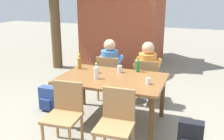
{
  "coord_description": "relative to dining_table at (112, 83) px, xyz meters",
  "views": [
    {
      "loc": [
        1.3,
        -3.53,
        2.01
      ],
      "look_at": [
        0.0,
        0.0,
        0.87
      ],
      "focal_mm": 41.37,
      "sensor_mm": 36.0,
      "label": 1
    }
  ],
  "objects": [
    {
      "name": "chair_near_left",
      "position": [
        -0.37,
        -0.82,
        -0.18
      ],
      "size": [
        0.47,
        0.47,
        0.87
      ],
      "color": "#A37547",
      "rests_on": "ground_plane"
    },
    {
      "name": "brick_kiosk",
      "position": [
        -1.04,
        3.8,
        0.81
      ],
      "size": [
        2.47,
        1.96,
        2.82
      ],
      "color": "#9E472D",
      "rests_on": "ground_plane"
    },
    {
      "name": "dining_table",
      "position": [
        0.0,
        0.0,
        0.0
      ],
      "size": [
        1.61,
        1.04,
        0.75
      ],
      "color": "brown",
      "rests_on": "ground_plane"
    },
    {
      "name": "backpack_by_far_side",
      "position": [
        -1.21,
        0.03,
        -0.46
      ],
      "size": [
        0.31,
        0.23,
        0.42
      ],
      "color": "#2D4784",
      "rests_on": "ground_plane"
    },
    {
      "name": "ground_plane",
      "position": [
        0.0,
        0.0,
        -0.66
      ],
      "size": [
        24.0,
        24.0,
        0.0
      ],
      "primitive_type": "plane",
      "color": "gray"
    },
    {
      "name": "cup_glass",
      "position": [
        0.02,
        0.29,
        0.14
      ],
      "size": [
        0.08,
        0.08,
        0.12
      ],
      "primitive_type": "cylinder",
      "color": "silver",
      "rests_on": "dining_table"
    },
    {
      "name": "person_in_plaid_shirt",
      "position": [
        0.36,
        0.93,
        -0.01
      ],
      "size": [
        0.47,
        0.61,
        1.18
      ],
      "color": "orange",
      "rests_on": "ground_plane"
    },
    {
      "name": "person_in_white_shirt",
      "position": [
        -0.36,
        0.93,
        -0.01
      ],
      "size": [
        0.47,
        0.61,
        1.18
      ],
      "color": "#3D70B2",
      "rests_on": "ground_plane"
    },
    {
      "name": "bottle_green",
      "position": [
        0.29,
        0.43,
        0.19
      ],
      "size": [
        0.06,
        0.06,
        0.25
      ],
      "color": "#287A38",
      "rests_on": "dining_table"
    },
    {
      "name": "backpack_by_near_side",
      "position": [
        1.24,
        -0.5,
        -0.44
      ],
      "size": [
        0.31,
        0.21,
        0.47
      ],
      "color": "black",
      "rests_on": "ground_plane"
    },
    {
      "name": "bottle_clear",
      "position": [
        -0.21,
        -0.13,
        0.19
      ],
      "size": [
        0.06,
        0.06,
        0.24
      ],
      "color": "white",
      "rests_on": "dining_table"
    },
    {
      "name": "cup_steel",
      "position": [
        -0.31,
        0.13,
        0.14
      ],
      "size": [
        0.07,
        0.07,
        0.11
      ],
      "primitive_type": "cylinder",
      "color": "#B2B7BC",
      "rests_on": "dining_table"
    },
    {
      "name": "cup_white",
      "position": [
        0.59,
        -0.1,
        0.13
      ],
      "size": [
        0.06,
        0.06,
        0.09
      ],
      "primitive_type": "cylinder",
      "color": "white",
      "rests_on": "dining_table"
    },
    {
      "name": "chair_far_left",
      "position": [
        -0.36,
        0.82,
        -0.18
      ],
      "size": [
        0.46,
        0.46,
        0.87
      ],
      "color": "#A37547",
      "rests_on": "ground_plane"
    },
    {
      "name": "chair_far_right",
      "position": [
        0.37,
        0.82,
        -0.18
      ],
      "size": [
        0.46,
        0.46,
        0.87
      ],
      "color": "#A37547",
      "rests_on": "ground_plane"
    },
    {
      "name": "chair_near_right",
      "position": [
        0.36,
        -0.82,
        -0.18
      ],
      "size": [
        0.46,
        0.46,
        0.87
      ],
      "color": "#A37547",
      "rests_on": "ground_plane"
    },
    {
      "name": "bottle_amber",
      "position": [
        -0.69,
        0.26,
        0.2
      ],
      "size": [
        0.06,
        0.06,
        0.26
      ],
      "color": "#996019",
      "rests_on": "dining_table"
    }
  ]
}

